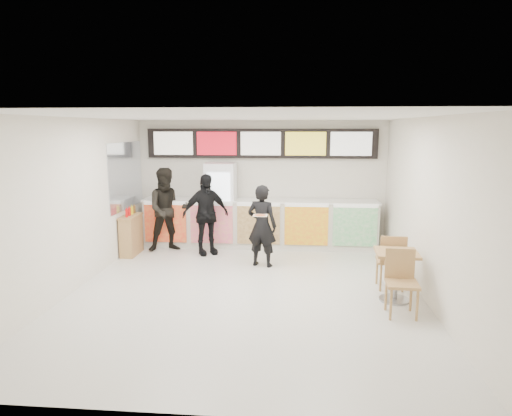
# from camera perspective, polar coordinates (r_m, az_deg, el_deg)

# --- Properties ---
(floor) EXTENTS (7.00, 7.00, 0.00)m
(floor) POSITION_cam_1_polar(r_m,az_deg,el_deg) (8.10, -1.30, -10.39)
(floor) COLOR beige
(floor) RESTS_ON ground
(ceiling) EXTENTS (7.00, 7.00, 0.00)m
(ceiling) POSITION_cam_1_polar(r_m,az_deg,el_deg) (7.59, -1.39, 11.34)
(ceiling) COLOR white
(ceiling) RESTS_ON wall_back
(wall_back) EXTENTS (6.00, 0.00, 6.00)m
(wall_back) POSITION_cam_1_polar(r_m,az_deg,el_deg) (11.15, 0.64, 3.20)
(wall_back) COLOR silver
(wall_back) RESTS_ON floor
(wall_left) EXTENTS (0.00, 7.00, 7.00)m
(wall_left) POSITION_cam_1_polar(r_m,az_deg,el_deg) (8.57, -21.71, 0.41)
(wall_left) COLOR silver
(wall_left) RESTS_ON floor
(wall_right) EXTENTS (0.00, 7.00, 7.00)m
(wall_right) POSITION_cam_1_polar(r_m,az_deg,el_deg) (7.96, 20.66, -0.21)
(wall_right) COLOR silver
(wall_right) RESTS_ON floor
(service_counter) EXTENTS (5.56, 0.77, 1.14)m
(service_counter) POSITION_cam_1_polar(r_m,az_deg,el_deg) (10.90, 0.47, -1.90)
(service_counter) COLOR silver
(service_counter) RESTS_ON floor
(menu_board) EXTENTS (5.50, 0.14, 0.70)m
(menu_board) POSITION_cam_1_polar(r_m,az_deg,el_deg) (11.00, 0.62, 8.07)
(menu_board) COLOR black
(menu_board) RESTS_ON wall_back
(drinks_fridge) EXTENTS (0.70, 0.67, 2.00)m
(drinks_fridge) POSITION_cam_1_polar(r_m,az_deg,el_deg) (10.95, -4.40, 0.41)
(drinks_fridge) COLOR white
(drinks_fridge) RESTS_ON floor
(mirror_panel) EXTENTS (0.01, 2.00, 1.50)m
(mirror_panel) POSITION_cam_1_polar(r_m,az_deg,el_deg) (10.76, -15.92, 3.91)
(mirror_panel) COLOR #B2B7BF
(mirror_panel) RESTS_ON wall_left
(customer_main) EXTENTS (0.71, 0.56, 1.69)m
(customer_main) POSITION_cam_1_polar(r_m,az_deg,el_deg) (9.31, 0.75, -2.24)
(customer_main) COLOR black
(customer_main) RESTS_ON floor
(customer_left) EXTENTS (1.14, 1.03, 1.93)m
(customer_left) POSITION_cam_1_polar(r_m,az_deg,el_deg) (10.67, -10.99, -0.20)
(customer_left) COLOR black
(customer_left) RESTS_ON floor
(customer_mid) EXTENTS (1.14, 0.93, 1.82)m
(customer_mid) POSITION_cam_1_polar(r_m,az_deg,el_deg) (10.25, -6.32, -0.80)
(customer_mid) COLOR black
(customer_mid) RESTS_ON floor
(pizza_slice) EXTENTS (0.36, 0.36, 0.02)m
(pizza_slice) POSITION_cam_1_polar(r_m,az_deg,el_deg) (8.81, 0.53, -0.88)
(pizza_slice) COLOR beige
(pizza_slice) RESTS_ON customer_main
(cafe_table) EXTENTS (0.71, 1.72, 1.00)m
(cafe_table) POSITION_cam_1_polar(r_m,az_deg,el_deg) (7.85, 17.10, -7.03)
(cafe_table) COLOR tan
(cafe_table) RESTS_ON floor
(condiment_ledge) EXTENTS (0.32, 0.80, 1.07)m
(condiment_ledge) POSITION_cam_1_polar(r_m,az_deg,el_deg) (10.62, -15.33, -3.22)
(condiment_ledge) COLOR tan
(condiment_ledge) RESTS_ON floor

